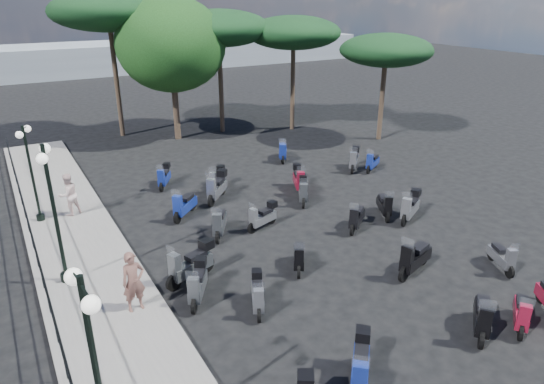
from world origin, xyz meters
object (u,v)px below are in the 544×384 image
pine_1 (294,33)px  pine_3 (386,50)px  scooter_14 (414,259)px  scooter_26 (502,258)px  scooter_20 (410,207)px  scooter_23 (282,151)px  scooter_12 (521,314)px  scooter_28 (354,160)px  woman (134,282)px  scooter_27 (385,206)px  scooter_30 (283,152)px  scooter_21 (356,218)px  scooter_29 (372,162)px  scooter_8 (258,295)px  pine_2 (108,11)px  scooter_3 (198,284)px  scooter_4 (184,206)px  scooter_22 (303,191)px  scooter_13 (482,317)px  lamp_post_2 (31,168)px  lamp_post_0 (95,368)px  pedestrian_far (68,194)px  scooter_10 (219,224)px  pine_0 (219,28)px  scooter_5 (164,177)px  lamp_post_1 (54,206)px  scooter_16 (217,179)px  scooter_7 (360,367)px  scooter_2 (191,264)px  broadleaf_tree (171,45)px  scooter_15 (263,217)px  scooter_9 (299,257)px  scooter_17 (299,180)px

pine_1 → pine_3: size_ratio=1.14×
scooter_14 → scooter_26: size_ratio=1.30×
scooter_20 → scooter_23: bearing=-26.1°
scooter_12 → scooter_28: size_ratio=0.96×
woman → scooter_27: size_ratio=1.17×
scooter_26 → scooter_30: scooter_30 is taller
scooter_21 → scooter_29: (4.75, 4.57, -0.01)m
scooter_8 → pine_2: size_ratio=0.17×
scooter_23 → scooter_27: bearing=121.2°
pine_2 → scooter_14: bearing=-79.7°
scooter_14 → scooter_29: (5.17, 7.83, -0.09)m
scooter_3 → scooter_14: scooter_14 is taller
scooter_21 → scooter_8: bearing=77.2°
scooter_4 → scooter_22: 4.88m
woman → scooter_8: 3.31m
scooter_13 → scooter_27: (2.70, 6.52, -0.03)m
lamp_post_2 → pine_1: bearing=46.4°
lamp_post_0 → pedestrian_far: size_ratio=2.44×
scooter_10 → scooter_13: size_ratio=1.08×
lamp_post_2 → pine_0: (11.45, 8.58, 3.92)m
scooter_5 → scooter_14: bearing=143.5°
scooter_12 → scooter_26: bearing=-81.9°
lamp_post_1 → scooter_20: 12.33m
scooter_16 → scooter_29: scooter_29 is taller
woman → scooter_27: (10.01, 1.30, -0.56)m
scooter_3 → scooter_8: 1.75m
pine_3 → scooter_7: bearing=-133.0°
lamp_post_1 → scooter_2: 4.17m
lamp_post_0 → scooter_10: size_ratio=2.65×
pine_2 → pine_3: 15.59m
scooter_28 → broadleaf_tree: (-5.52, 9.61, 4.88)m
woman → scooter_23: (10.26, 9.27, -0.56)m
scooter_5 → pine_2: bearing=-61.3°
scooter_28 → pine_1: bearing=-55.6°
scooter_12 → scooter_21: 6.56m
scooter_12 → scooter_29: bearing=-59.6°
lamp_post_0 → woman: size_ratio=2.36×
scooter_14 → pine_2: (-3.71, 20.35, 6.60)m
scooter_15 → scooter_16: 4.37m
scooter_9 → scooter_17: size_ratio=0.83×
scooter_10 → scooter_28: bearing=-128.3°
scooter_10 → scooter_12: bearing=149.7°
woman → scooter_26: bearing=-22.6°
scooter_4 → scooter_26: 11.21m
pine_1 → scooter_2: bearing=-132.1°
pine_0 → pine_2: pine_2 is taller
lamp_post_1 → scooter_28: 14.45m
pine_0 → pine_2: bearing=158.8°
scooter_14 → pine_0: (1.95, 18.16, 5.63)m
scooter_27 → scooter_30: size_ratio=1.03×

